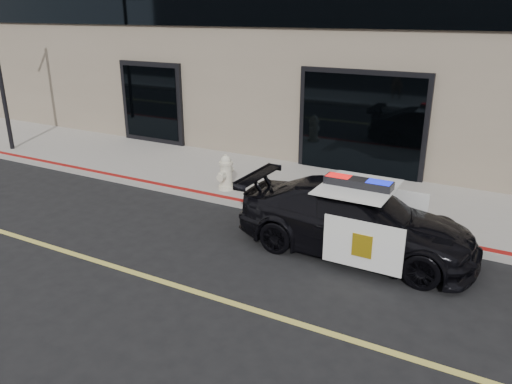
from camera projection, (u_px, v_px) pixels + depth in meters
The scene contains 4 objects.
ground at pixel (276, 317), 7.40m from camera, with size 120.00×120.00×0.00m, color black.
sidewalk_n at pixel (376, 201), 11.70m from camera, with size 60.00×3.50×0.15m, color gray.
police_car at pixel (356, 220), 9.19m from camera, with size 2.05×4.44×1.45m.
fire_hydrant at pixel (226, 173), 12.10m from camera, with size 0.40×0.55×0.87m.
Camera 1 is at (2.78, -5.68, 4.28)m, focal length 35.00 mm.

